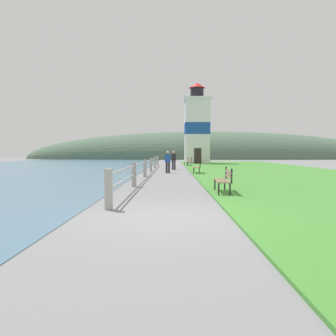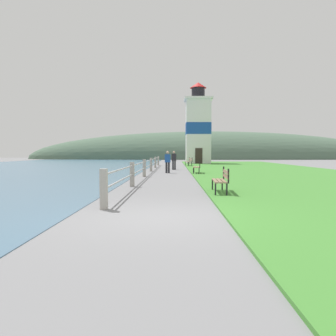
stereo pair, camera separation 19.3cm
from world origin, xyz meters
name	(u,v)px [view 1 (the left image)]	position (x,y,z in m)	size (l,w,h in m)	color
ground_plane	(163,217)	(0.00, 0.00, 0.00)	(160.00, 160.00, 0.00)	slate
grass_verge	(270,172)	(7.53, 17.15, 0.03)	(12.00, 51.46, 0.06)	#428433
seawall_railing	(148,165)	(-1.43, 15.08, 0.62)	(0.18, 28.34, 1.05)	#A8A399
park_bench_near	(224,179)	(2.07, 4.21, 0.54)	(0.56, 1.71, 0.94)	#846B51
park_bench_midway	(198,166)	(1.97, 14.92, 0.54)	(0.62, 1.84, 0.94)	#846B51
park_bench_far	(189,161)	(1.95, 27.23, 0.54)	(0.70, 1.77, 0.94)	#846B51
lighthouse	(197,128)	(3.42, 35.26, 4.65)	(3.57, 3.57, 10.47)	white
person_strolling	(168,161)	(-0.10, 15.84, 0.85)	(0.41, 0.26, 1.56)	#28282D
person_by_railing	(174,160)	(0.34, 20.21, 0.86)	(0.42, 0.27, 1.59)	#28282D
distant_hillside	(208,159)	(8.00, 64.31, 0.00)	(80.00, 16.00, 12.00)	#4C6651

